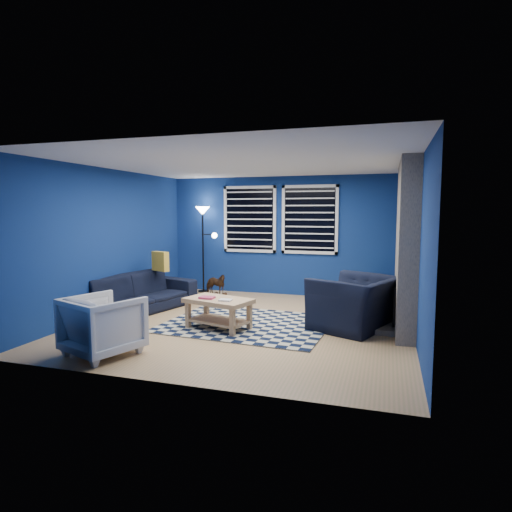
% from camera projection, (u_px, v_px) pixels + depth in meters
% --- Properties ---
extents(floor, '(5.00, 5.00, 0.00)m').
position_uv_depth(floor, '(247.00, 323.00, 6.79)').
color(floor, tan).
rests_on(floor, ground).
extents(ceiling, '(5.00, 5.00, 0.00)m').
position_uv_depth(ceiling, '(246.00, 163.00, 6.53)').
color(ceiling, white).
rests_on(ceiling, wall_back).
extents(wall_back, '(5.00, 0.00, 5.00)m').
position_uv_depth(wall_back, '(284.00, 236.00, 9.03)').
color(wall_back, navy).
rests_on(wall_back, floor).
extents(wall_left, '(0.00, 5.00, 5.00)m').
position_uv_depth(wall_left, '(110.00, 242.00, 7.39)').
color(wall_left, navy).
rests_on(wall_left, floor).
extents(wall_right, '(0.00, 5.00, 5.00)m').
position_uv_depth(wall_right, '(417.00, 249.00, 5.92)').
color(wall_right, navy).
rests_on(wall_right, floor).
extents(fireplace, '(0.65, 2.00, 2.50)m').
position_uv_depth(fireplace, '(405.00, 250.00, 6.45)').
color(fireplace, gray).
rests_on(fireplace, floor).
extents(window_left, '(1.17, 0.06, 1.42)m').
position_uv_depth(window_left, '(250.00, 219.00, 9.18)').
color(window_left, black).
rests_on(window_left, wall_back).
extents(window_right, '(1.17, 0.06, 1.42)m').
position_uv_depth(window_right, '(310.00, 220.00, 8.80)').
color(window_right, black).
rests_on(window_right, wall_back).
extents(tv, '(0.07, 1.00, 0.58)m').
position_uv_depth(tv, '(408.00, 232.00, 7.82)').
color(tv, black).
rests_on(tv, wall_right).
extents(rug, '(2.63, 2.16, 0.02)m').
position_uv_depth(rug, '(248.00, 324.00, 6.74)').
color(rug, black).
rests_on(rug, floor).
extents(sofa, '(2.41, 1.41, 0.66)m').
position_uv_depth(sofa, '(137.00, 293.00, 7.55)').
color(sofa, black).
rests_on(sofa, floor).
extents(armchair_big, '(1.53, 1.45, 0.79)m').
position_uv_depth(armchair_big, '(355.00, 303.00, 6.44)').
color(armchair_big, black).
rests_on(armchair_big, floor).
extents(armchair_bent, '(1.03, 1.04, 0.74)m').
position_uv_depth(armchair_bent, '(103.00, 325.00, 5.28)').
color(armchair_bent, gray).
rests_on(armchair_bent, floor).
extents(rocking_horse, '(0.35, 0.56, 0.44)m').
position_uv_depth(rocking_horse, '(215.00, 284.00, 8.72)').
color(rocking_horse, '#4A2917').
rests_on(rocking_horse, floor).
extents(coffee_table, '(1.10, 0.81, 0.49)m').
position_uv_depth(coffee_table, '(218.00, 307.00, 6.42)').
color(coffee_table, tan).
rests_on(coffee_table, rug).
extents(cabinet, '(0.66, 0.57, 0.55)m').
position_uv_depth(cabinet, '(376.00, 291.00, 8.24)').
color(cabinet, tan).
rests_on(cabinet, floor).
extents(floor_lamp, '(0.51, 0.31, 1.87)m').
position_uv_depth(floor_lamp, '(204.00, 222.00, 9.27)').
color(floor_lamp, black).
rests_on(floor_lamp, floor).
extents(throw_pillow, '(0.40, 0.26, 0.36)m').
position_uv_depth(throw_pillow, '(160.00, 261.00, 7.98)').
color(throw_pillow, gold).
rests_on(throw_pillow, sofa).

